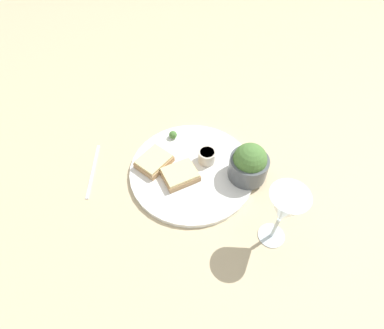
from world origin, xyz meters
TOP-DOWN VIEW (x-y plane):
  - ground_plane at (0.00, 0.00)m, footprint 4.00×4.00m
  - dinner_plate at (0.00, 0.00)m, footprint 0.34×0.34m
  - salad_bowl at (0.13, -0.07)m, footprint 0.10×0.10m
  - sauce_ramekin at (0.05, 0.01)m, footprint 0.05×0.05m
  - cheese_toast_near at (-0.04, -0.02)m, footprint 0.10×0.08m
  - cheese_toast_far at (-0.09, 0.05)m, footprint 0.11×0.11m
  - wine_glass at (0.11, -0.24)m, footprint 0.08×0.08m
  - garnish at (-0.01, 0.13)m, footprint 0.02×0.02m
  - fork at (-0.26, 0.10)m, footprint 0.07×0.18m

SIDE VIEW (x-z plane):
  - ground_plane at x=0.00m, z-range 0.00..0.00m
  - fork at x=-0.26m, z-range 0.00..0.01m
  - dinner_plate at x=0.00m, z-range 0.00..0.01m
  - garnish at x=-0.01m, z-range 0.01..0.04m
  - cheese_toast_near at x=-0.04m, z-range 0.01..0.04m
  - cheese_toast_far at x=-0.09m, z-range 0.01..0.04m
  - sauce_ramekin at x=0.05m, z-range 0.02..0.05m
  - salad_bowl at x=0.13m, z-range 0.01..0.12m
  - wine_glass at x=0.11m, z-range 0.04..0.22m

